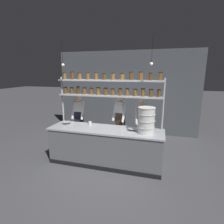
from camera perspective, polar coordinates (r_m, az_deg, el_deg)
ground_plane at (r=4.68m, az=-2.15°, el=-16.24°), size 40.00×40.00×0.00m
back_wall at (r=6.61m, az=4.55°, el=6.27°), size 5.23×0.12×3.04m
prep_counter at (r=4.47m, az=-2.20°, el=-11.10°), size 2.83×0.76×0.92m
spice_shelf_unit at (r=4.42m, az=-1.07°, el=7.36°), size 2.72×0.28×2.29m
chef_left at (r=5.28m, az=-10.76°, el=-1.78°), size 0.37×0.30×1.67m
chef_center at (r=4.80m, az=2.70°, el=-2.37°), size 0.41×0.34×1.74m
chef_right at (r=4.76m, az=9.51°, el=-4.17°), size 0.41×0.34×1.57m
container_stack at (r=4.01m, az=11.16°, el=-2.66°), size 0.39×0.39×0.60m
prep_bowl_near_left at (r=4.84m, az=-14.57°, el=-3.46°), size 0.22×0.22×0.06m
prep_bowl_center_front at (r=4.20m, az=6.55°, el=-5.70°), size 0.19×0.19×0.05m
serving_cup_front at (r=4.64m, az=-7.21°, el=-3.63°), size 0.09×0.09×0.09m
pendant_light_row at (r=4.09m, az=-2.59°, el=15.59°), size 2.17×0.07×0.57m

